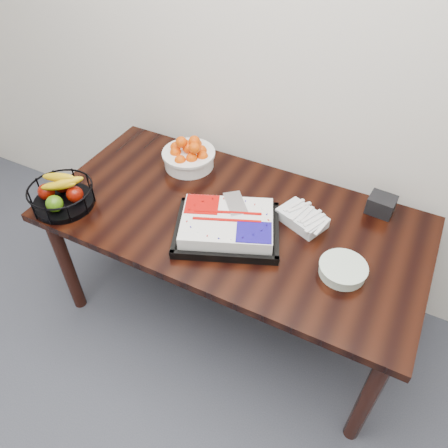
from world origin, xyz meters
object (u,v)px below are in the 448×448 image
at_px(cake_tray, 227,226).
at_px(table, 232,229).
at_px(plate_stack, 343,270).
at_px(fruit_basket, 61,194).
at_px(tangerine_bowl, 189,154).
at_px(napkin_box, 381,205).

bearing_deg(cake_tray, table, 104.12).
distance_m(table, cake_tray, 0.17).
height_order(table, cake_tray, cake_tray).
xyz_separation_m(table, plate_stack, (0.56, -0.11, 0.11)).
distance_m(cake_tray, fruit_basket, 0.81).
bearing_deg(tangerine_bowl, plate_stack, -21.12).
bearing_deg(fruit_basket, tangerine_bowl, 55.98).
bearing_deg(table, cake_tray, -75.88).
relative_size(tangerine_bowl, plate_stack, 1.41).
relative_size(table, tangerine_bowl, 6.40).
height_order(cake_tray, plate_stack, cake_tray).
height_order(tangerine_bowl, fruit_basket, tangerine_bowl).
bearing_deg(plate_stack, tangerine_bowl, 158.88).
distance_m(plate_stack, napkin_box, 0.46).
relative_size(cake_tray, tangerine_bowl, 2.02).
height_order(table, napkin_box, napkin_box).
bearing_deg(plate_stack, table, 168.99).
bearing_deg(fruit_basket, cake_tray, 13.46).
bearing_deg(napkin_box, table, -150.16).
xyz_separation_m(table, fruit_basket, (-0.76, -0.30, 0.15)).
height_order(table, tangerine_bowl, tangerine_bowl).
bearing_deg(tangerine_bowl, table, -33.57).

